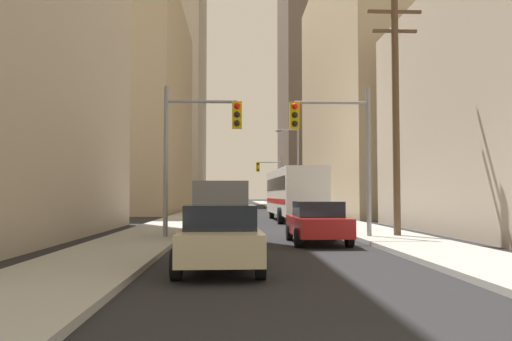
{
  "coord_description": "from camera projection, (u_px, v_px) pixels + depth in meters",
  "views": [
    {
      "loc": [
        -1.31,
        -3.4,
        1.75
      ],
      "look_at": [
        0.0,
        27.73,
        3.24
      ],
      "focal_mm": 35.85,
      "sensor_mm": 36.0,
      "label": 1
    }
  ],
  "objects": [
    {
      "name": "building_right_far_highrise",
      "position": [
        345.0,
        62.0,
        93.39
      ],
      "size": [
        23.07,
        21.06,
        52.04
      ],
      "primitive_type": "cube",
      "color": "#66564C",
      "rests_on": "ground"
    },
    {
      "name": "traffic_signal_near_right",
      "position": [
        335.0,
        137.0,
        20.11
      ],
      "size": [
        3.22,
        0.44,
        6.0
      ],
      "color": "gray",
      "rests_on": "ground"
    },
    {
      "name": "sedan_beige",
      "position": [
        220.0,
        237.0,
        11.84
      ],
      "size": [
        1.95,
        4.24,
        1.52
      ],
      "color": "#C6B793",
      "rests_on": "ground"
    },
    {
      "name": "building_right_mid_block",
      "position": [
        412.0,
        90.0,
        49.07
      ],
      "size": [
        17.44,
        28.5,
        23.75
      ],
      "primitive_type": "cube",
      "color": "tan",
      "rests_on": "ground"
    },
    {
      "name": "sidewalk_right",
      "position": [
        293.0,
        211.0,
        53.47
      ],
      "size": [
        2.98,
        160.0,
        0.15
      ],
      "primitive_type": "cube",
      "color": "#9E9E99",
      "rests_on": "ground"
    },
    {
      "name": "utility_pole_right",
      "position": [
        396.0,
        110.0,
        20.52
      ],
      "size": [
        2.2,
        0.28,
        9.78
      ],
      "color": "brown",
      "rests_on": "ground"
    },
    {
      "name": "sidewalk_left",
      "position": [
        200.0,
        211.0,
        53.06
      ],
      "size": [
        2.98,
        160.0,
        0.15
      ],
      "primitive_type": "cube",
      "color": "#9E9E99",
      "rests_on": "ground"
    },
    {
      "name": "city_bus",
      "position": [
        294.0,
        192.0,
        34.05
      ],
      "size": [
        2.86,
        11.57,
        3.4
      ],
      "color": "silver",
      "rests_on": "ground"
    },
    {
      "name": "sedan_red",
      "position": [
        317.0,
        222.0,
        18.37
      ],
      "size": [
        1.95,
        4.22,
        1.52
      ],
      "color": "maroon",
      "rests_on": "ground"
    },
    {
      "name": "traffic_signal_far_right",
      "position": [
        271.0,
        175.0,
        56.83
      ],
      "size": [
        2.96,
        0.44,
        6.0
      ],
      "color": "gray",
      "rests_on": "ground"
    },
    {
      "name": "cargo_van_grey",
      "position": [
        224.0,
        206.0,
        20.69
      ],
      "size": [
        2.16,
        5.25,
        2.26
      ],
      "color": "slate",
      "rests_on": "ground"
    },
    {
      "name": "building_left_mid_office",
      "position": [
        107.0,
        108.0,
        53.04
      ],
      "size": [
        15.58,
        24.6,
        21.48
      ],
      "primitive_type": "cube",
      "color": "tan",
      "rests_on": "ground"
    },
    {
      "name": "street_lamp_right",
      "position": [
        294.0,
        163.0,
        43.33
      ],
      "size": [
        2.01,
        0.32,
        7.5
      ],
      "color": "gray",
      "rests_on": "ground"
    },
    {
      "name": "traffic_signal_near_left",
      "position": [
        199.0,
        137.0,
        19.88
      ],
      "size": [
        3.04,
        0.44,
        6.0
      ],
      "color": "gray",
      "rests_on": "ground"
    },
    {
      "name": "sedan_silver",
      "position": [
        228.0,
        210.0,
        32.48
      ],
      "size": [
        1.95,
        4.2,
        1.52
      ],
      "color": "#B7BABF",
      "rests_on": "ground"
    },
    {
      "name": "building_left_far_tower",
      "position": [
        146.0,
        82.0,
        95.12
      ],
      "size": [
        21.09,
        23.91,
        45.66
      ],
      "primitive_type": "cube",
      "color": "#B7A893",
      "rests_on": "ground"
    }
  ]
}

